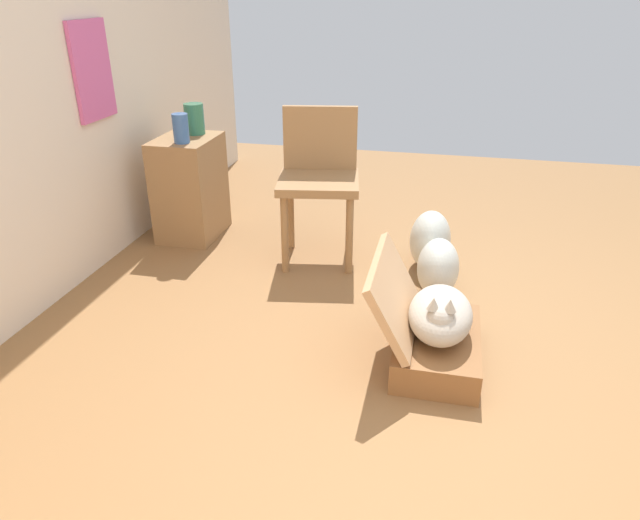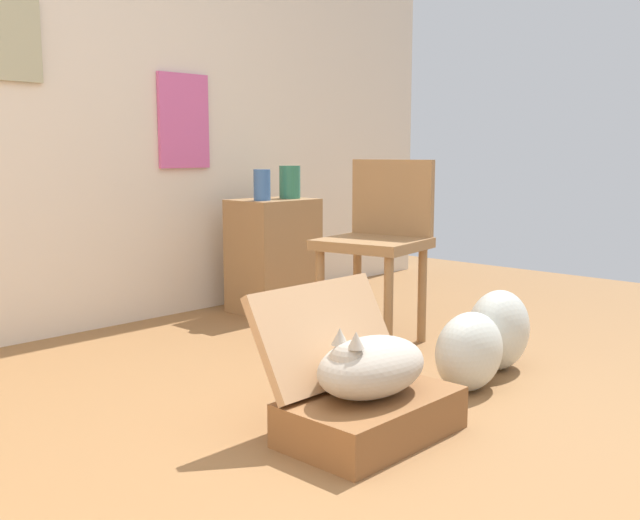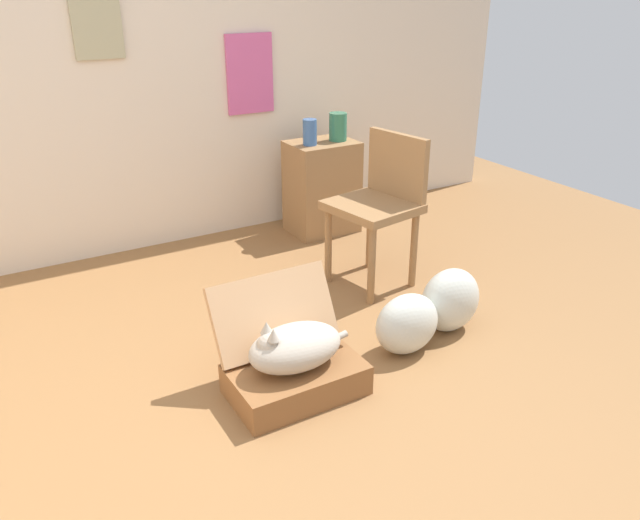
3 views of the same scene
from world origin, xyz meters
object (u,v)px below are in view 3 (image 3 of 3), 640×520
suitcase_base (296,379)px  plastic_bag_clear (450,300)px  vase_tall (310,132)px  cat (294,347)px  plastic_bag_white (407,324)px  chair (380,201)px  side_table (322,187)px  vase_short (338,127)px

suitcase_base → plastic_bag_clear: bearing=5.3°
plastic_bag_clear → vase_tall: size_ratio=1.98×
cat → plastic_bag_white: bearing=2.5°
cat → chair: bearing=37.7°
plastic_bag_clear → cat: bearing=-174.8°
suitcase_base → side_table: size_ratio=0.89×
side_table → vase_tall: bearing=-163.5°
suitcase_base → vase_tall: (1.02, 1.65, 0.69)m
vase_tall → chair: size_ratio=0.20×
cat → side_table: (1.14, 1.69, 0.09)m
vase_tall → plastic_bag_clear: bearing=-91.2°
suitcase_base → plastic_bag_clear: (0.98, 0.09, 0.10)m
cat → vase_tall: (1.02, 1.65, 0.51)m
suitcase_base → plastic_bag_clear: 0.99m
chair → plastic_bag_clear: bearing=-11.2°
plastic_bag_white → chair: bearing=65.0°
plastic_bag_white → plastic_bag_clear: bearing=10.5°
suitcase_base → vase_short: size_ratio=3.05×
side_table → vase_short: (0.12, -0.02, 0.43)m
cat → vase_tall: vase_tall is taller
plastic_bag_white → chair: chair is taller
plastic_bag_white → plastic_bag_clear: plastic_bag_clear is taller
plastic_bag_white → vase_tall: 1.77m
suitcase_base → plastic_bag_white: size_ratio=1.71×
suitcase_base → vase_tall: vase_tall is taller
plastic_bag_white → vase_short: (0.60, 1.64, 0.61)m
vase_short → chair: (-0.26, -0.89, -0.24)m
plastic_bag_clear → side_table: (0.15, 1.60, 0.16)m
suitcase_base → chair: size_ratio=0.66×
plastic_bag_clear → vase_tall: bearing=88.8°
vase_short → vase_tall: bearing=-176.6°
suitcase_base → cat: bearing=177.8°
plastic_bag_clear → chair: size_ratio=0.39×
side_table → plastic_bag_clear: bearing=-95.4°
suitcase_base → plastic_bag_clear: plastic_bag_clear is taller
cat → plastic_bag_white: (0.66, 0.03, -0.09)m
cat → plastic_bag_white: size_ratio=1.49×
suitcase_base → vase_tall: size_ratio=3.35×
suitcase_base → plastic_bag_white: plastic_bag_white is taller
cat → plastic_bag_clear: (0.99, 0.09, -0.07)m
plastic_bag_white → chair: 0.90m
vase_short → chair: chair is taller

